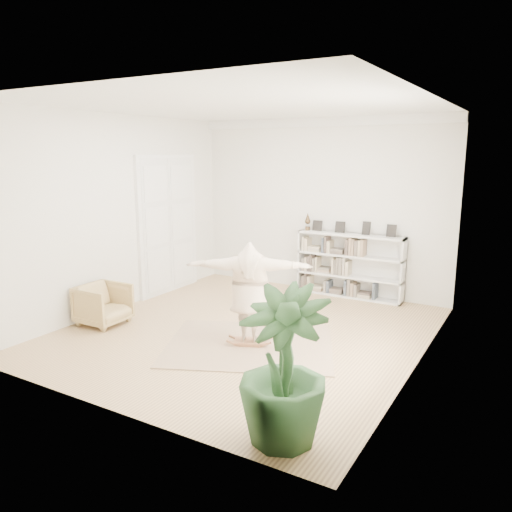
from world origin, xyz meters
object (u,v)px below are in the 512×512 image
Objects in this scene: armchair at (104,304)px; rocker_board at (250,341)px; houseplant at (283,367)px; bookshelf at (349,266)px; person at (250,290)px.

armchair is 1.41× the size of rocker_board.
armchair is 4.60m from houseplant.
armchair is at bearing -129.06° from bookshelf.
rocker_board is (-0.38, -3.33, -0.57)m from bookshelf.
person is at bearing 128.40° from houseplant.
armchair is (-3.04, -3.75, -0.29)m from bookshelf.
rocker_board is at bearing -81.92° from armchair.
person is 1.16× the size of houseplant.
person is (0.00, 0.00, 0.82)m from rocker_board.
bookshelf is at bearing -120.43° from person.
rocker_board is (2.67, 0.43, -0.29)m from armchair.
rocker_board is at bearing -96.45° from bookshelf.
person reaches higher than bookshelf.
houseplant is at bearing -111.64° from armchair.
houseplant is (1.62, -2.04, -0.08)m from person.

